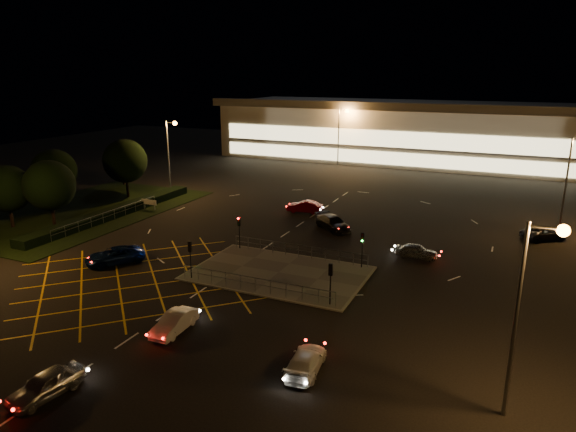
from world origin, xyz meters
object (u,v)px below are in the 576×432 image
at_px(signal_nw, 239,226).
at_px(car_approach_white, 306,361).
at_px(car_queue_white, 174,323).
at_px(signal_se, 331,275).
at_px(car_near_silver, 46,385).
at_px(car_left_blue, 115,256).
at_px(signal_sw, 190,252).
at_px(car_circ_red, 305,207).
at_px(signal_ne, 362,242).
at_px(car_east_grey, 544,233).
at_px(car_far_dkgrey, 333,223).
at_px(car_right_silver, 416,251).

xyz_separation_m(signal_nw, car_approach_white, (13.59, -16.45, -1.76)).
distance_m(signal_nw, car_queue_white, 16.38).
height_order(signal_se, car_near_silver, signal_se).
bearing_deg(signal_se, car_left_blue, -0.71).
height_order(signal_sw, signal_nw, same).
distance_m(car_queue_white, car_circ_red, 30.80).
height_order(car_near_silver, car_circ_red, car_circ_red).
xyz_separation_m(signal_ne, car_near_silver, (-9.85, -24.22, -1.68)).
distance_m(signal_ne, car_left_blue, 21.74).
bearing_deg(car_near_silver, car_left_blue, 130.92).
distance_m(car_queue_white, car_east_grey, 38.26).
bearing_deg(car_near_silver, car_far_dkgrey, 92.25).
height_order(signal_ne, car_queue_white, signal_ne).
xyz_separation_m(signal_se, car_left_blue, (-20.25, 0.25, -1.67)).
height_order(signal_sw, car_east_grey, signal_sw).
bearing_deg(car_far_dkgrey, car_queue_white, -145.09).
relative_size(signal_ne, car_queue_white, 0.81).
relative_size(signal_se, car_left_blue, 0.62).
height_order(signal_sw, car_approach_white, signal_sw).
bearing_deg(car_queue_white, car_far_dkgrey, 83.88).
bearing_deg(signal_nw, signal_ne, 0.00).
bearing_deg(car_queue_white, signal_sw, 115.72).
bearing_deg(car_right_silver, car_far_dkgrey, 61.96).
xyz_separation_m(car_near_silver, car_far_dkgrey, (3.81, 33.88, 0.05)).
distance_m(car_queue_white, car_right_silver, 23.52).
bearing_deg(car_east_grey, car_approach_white, 118.53).
bearing_deg(signal_se, signal_nw, -33.65).
relative_size(car_right_silver, car_east_grey, 0.81).
height_order(car_left_blue, car_far_dkgrey, car_far_dkgrey).
bearing_deg(car_approach_white, signal_nw, -57.01).
bearing_deg(car_far_dkgrey, signal_nw, -172.50).
distance_m(car_circ_red, car_east_grey, 25.97).
bearing_deg(signal_nw, car_right_silver, 16.30).
height_order(signal_nw, car_approach_white, signal_nw).
bearing_deg(car_right_silver, signal_se, 162.41).
relative_size(car_queue_white, car_right_silver, 1.04).
height_order(car_queue_white, car_right_silver, car_queue_white).
bearing_deg(car_east_grey, signal_nw, 80.58).
bearing_deg(car_approach_white, car_far_dkgrey, -80.29).
distance_m(car_right_silver, car_approach_white, 21.18).
distance_m(car_far_dkgrey, car_east_grey, 21.29).
xyz_separation_m(car_far_dkgrey, car_east_grey, (20.55, 5.55, -0.09)).
bearing_deg(car_left_blue, car_queue_white, 0.60).
bearing_deg(signal_nw, car_near_silver, -84.92).
distance_m(signal_se, car_right_silver, 13.27).
distance_m(signal_se, car_near_silver, 19.06).
bearing_deg(car_east_grey, car_queue_white, 104.81).
height_order(signal_se, car_left_blue, signal_se).
xyz_separation_m(car_far_dkgrey, car_approach_white, (7.63, -26.11, -0.13)).
height_order(signal_nw, car_left_blue, signal_nw).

